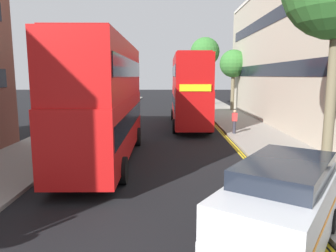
{
  "coord_description": "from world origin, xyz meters",
  "views": [
    {
      "loc": [
        0.58,
        -3.14,
        4.05
      ],
      "look_at": [
        0.5,
        11.0,
        1.8
      ],
      "focal_mm": 33.94,
      "sensor_mm": 36.0,
      "label": 1
    }
  ],
  "objects_px": {
    "double_decker_bus_away": "(104,98)",
    "double_decker_bus_oncoming": "(189,89)",
    "taxi_minivan": "(281,207)",
    "pedestrian_far": "(234,121)"
  },
  "relations": [
    {
      "from": "taxi_minivan",
      "to": "pedestrian_far",
      "type": "bearing_deg",
      "value": 82.67
    },
    {
      "from": "double_decker_bus_away",
      "to": "double_decker_bus_oncoming",
      "type": "distance_m",
      "value": 11.56
    },
    {
      "from": "taxi_minivan",
      "to": "double_decker_bus_away",
      "type": "bearing_deg",
      "value": 125.19
    },
    {
      "from": "taxi_minivan",
      "to": "pedestrian_far",
      "type": "height_order",
      "value": "taxi_minivan"
    },
    {
      "from": "double_decker_bus_away",
      "to": "taxi_minivan",
      "type": "xyz_separation_m",
      "value": [
        5.61,
        -7.96,
        -1.96
      ]
    },
    {
      "from": "double_decker_bus_oncoming",
      "to": "taxi_minivan",
      "type": "distance_m",
      "value": 18.69
    },
    {
      "from": "double_decker_bus_oncoming",
      "to": "double_decker_bus_away",
      "type": "bearing_deg",
      "value": -113.57
    },
    {
      "from": "double_decker_bus_away",
      "to": "double_decker_bus_oncoming",
      "type": "bearing_deg",
      "value": 66.43
    },
    {
      "from": "double_decker_bus_away",
      "to": "taxi_minivan",
      "type": "distance_m",
      "value": 9.93
    },
    {
      "from": "double_decker_bus_away",
      "to": "double_decker_bus_oncoming",
      "type": "xyz_separation_m",
      "value": [
        4.62,
        10.6,
        0.0
      ]
    }
  ]
}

